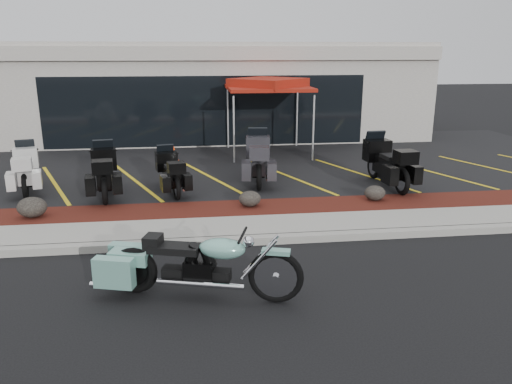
{
  "coord_description": "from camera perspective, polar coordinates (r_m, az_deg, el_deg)",
  "views": [
    {
      "loc": [
        -0.56,
        -8.33,
        3.74
      ],
      "look_at": [
        0.66,
        1.2,
        0.98
      ],
      "focal_mm": 35.0,
      "sensor_mm": 36.0,
      "label": 1
    }
  ],
  "objects": [
    {
      "name": "boulder_left",
      "position": [
        12.06,
        -24.23,
        -1.59
      ],
      "size": [
        0.64,
        0.53,
        0.45
      ],
      "primitive_type": "ellipsoid",
      "color": "black",
      "rests_on": "mulch_bed"
    },
    {
      "name": "touring_black_rear",
      "position": [
        14.64,
        13.39,
        4.15
      ],
      "size": [
        1.07,
        2.44,
        1.39
      ],
      "primitive_type": null,
      "rotation": [
        0.0,
        0.0,
        1.64
      ],
      "color": "black",
      "rests_on": "upper_lot"
    },
    {
      "name": "ground",
      "position": [
        9.15,
        -3.17,
        -8.15
      ],
      "size": [
        90.0,
        90.0,
        0.0
      ],
      "primitive_type": "plane",
      "color": "black",
      "rests_on": "ground"
    },
    {
      "name": "hero_cruiser",
      "position": [
        7.58,
        2.28,
        -8.79
      ],
      "size": [
        3.29,
        1.66,
        1.12
      ],
      "primitive_type": null,
      "rotation": [
        0.0,
        0.0,
        -0.28
      ],
      "color": "#71B0A0",
      "rests_on": "ground"
    },
    {
      "name": "upper_lot",
      "position": [
        16.94,
        -5.24,
        3.45
      ],
      "size": [
        26.0,
        9.6,
        0.15
      ],
      "primitive_type": "cube",
      "color": "black",
      "rests_on": "ground"
    },
    {
      "name": "touring_black_front",
      "position": [
        13.91,
        -16.92,
        3.13
      ],
      "size": [
        1.17,
        2.35,
        1.31
      ],
      "primitive_type": null,
      "rotation": [
        0.0,
        0.0,
        1.71
      ],
      "color": "black",
      "rests_on": "upper_lot"
    },
    {
      "name": "boulder_mid",
      "position": [
        11.76,
        -0.71,
        -0.77
      ],
      "size": [
        0.52,
        0.44,
        0.37
      ],
      "primitive_type": "ellipsoid",
      "color": "black",
      "rests_on": "mulch_bed"
    },
    {
      "name": "touring_grey",
      "position": [
        14.7,
        0.2,
        4.69
      ],
      "size": [
        1.19,
        2.51,
        1.41
      ],
      "primitive_type": null,
      "rotation": [
        0.0,
        0.0,
        1.46
      ],
      "color": "#323137",
      "rests_on": "upper_lot"
    },
    {
      "name": "traffic_cone",
      "position": [
        16.76,
        -9.34,
        4.33
      ],
      "size": [
        0.33,
        0.33,
        0.52
      ],
      "primitive_type": "cone",
      "rotation": [
        0.0,
        0.0,
        -0.21
      ],
      "color": "#F93B08",
      "rests_on": "upper_lot"
    },
    {
      "name": "sidewalk",
      "position": [
        10.6,
        -3.82,
        -4.26
      ],
      "size": [
        24.0,
        1.2,
        0.15
      ],
      "primitive_type": "cube",
      "color": "gray",
      "rests_on": "ground"
    },
    {
      "name": "dealership_building",
      "position": [
        22.87,
        -6.0,
        11.58
      ],
      "size": [
        18.0,
        8.16,
        4.0
      ],
      "color": "#9D978E",
      "rests_on": "ground"
    },
    {
      "name": "touring_white",
      "position": [
        15.03,
        -24.71,
        3.14
      ],
      "size": [
        1.3,
        2.27,
        1.25
      ],
      "primitive_type": null,
      "rotation": [
        0.0,
        0.0,
        1.81
      ],
      "color": "silver",
      "rests_on": "upper_lot"
    },
    {
      "name": "touring_black_mid",
      "position": [
        13.72,
        -10.25,
        3.04
      ],
      "size": [
        1.16,
        2.08,
        1.14
      ],
      "primitive_type": null,
      "rotation": [
        0.0,
        0.0,
        1.79
      ],
      "color": "black",
      "rests_on": "upper_lot"
    },
    {
      "name": "curb",
      "position": [
        9.95,
        -3.56,
        -5.64
      ],
      "size": [
        24.0,
        0.25,
        0.15
      ],
      "primitive_type": "cube",
      "color": "gray",
      "rests_on": "ground"
    },
    {
      "name": "popup_canopy",
      "position": [
        17.58,
        1.41,
        12.07
      ],
      "size": [
        3.12,
        3.12,
        2.63
      ],
      "rotation": [
        0.0,
        0.0,
        -0.11
      ],
      "color": "silver",
      "rests_on": "upper_lot"
    },
    {
      "name": "boulder_right",
      "position": [
        12.58,
        13.43,
        -0.1
      ],
      "size": [
        0.52,
        0.43,
        0.37
      ],
      "primitive_type": "ellipsoid",
      "color": "black",
      "rests_on": "mulch_bed"
    },
    {
      "name": "mulch_bed",
      "position": [
        11.73,
        -4.19,
        -2.22
      ],
      "size": [
        24.0,
        1.2,
        0.16
      ],
      "primitive_type": "cube",
      "color": "#39160C",
      "rests_on": "ground"
    }
  ]
}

